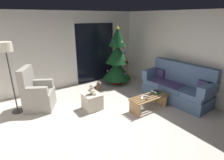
{
  "coord_description": "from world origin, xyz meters",
  "views": [
    {
      "loc": [
        -1.9,
        -2.69,
        2.33
      ],
      "look_at": [
        0.4,
        0.7,
        0.85
      ],
      "focal_mm": 28.42,
      "sensor_mm": 36.0,
      "label": 1
    }
  ],
  "objects": [
    {
      "name": "ottoman",
      "position": [
        0.03,
        1.08,
        0.21
      ],
      "size": [
        0.44,
        0.44,
        0.42
      ],
      "primitive_type": "cube",
      "color": "beige",
      "rests_on": "ground"
    },
    {
      "name": "remote_silver",
      "position": [
        1.17,
        0.28,
        0.38
      ],
      "size": [
        0.14,
        0.14,
        0.02
      ],
      "primitive_type": "cube",
      "rotation": [
        0.0,
        0.0,
        3.93
      ],
      "color": "#ADADB2",
      "rests_on": "coffee_table"
    },
    {
      "name": "christmas_tree",
      "position": [
        1.65,
        2.21,
        0.91
      ],
      "size": [
        1.0,
        1.0,
        2.06
      ],
      "color": "#4C1E19",
      "rests_on": "ground"
    },
    {
      "name": "remote_black",
      "position": [
        1.31,
        0.26,
        0.38
      ],
      "size": [
        0.16,
        0.07,
        0.02
      ],
      "primitive_type": "cube",
      "rotation": [
        0.0,
        0.0,
        1.37
      ],
      "color": "black",
      "rests_on": "coffee_table"
    },
    {
      "name": "remote_graphite",
      "position": [
        1.09,
        0.16,
        0.38
      ],
      "size": [
        0.16,
        0.12,
        0.02
      ],
      "primitive_type": "cube",
      "rotation": [
        0.0,
        0.0,
        5.25
      ],
      "color": "#333338",
      "rests_on": "coffee_table"
    },
    {
      "name": "coffee_table",
      "position": [
        1.25,
        0.22,
        0.25
      ],
      "size": [
        1.1,
        0.4,
        0.37
      ],
      "color": "#9E7547",
      "rests_on": "ground"
    },
    {
      "name": "book_stack",
      "position": [
        1.55,
        0.27,
        0.4
      ],
      "size": [
        0.26,
        0.22,
        0.07
      ],
      "color": "#337042",
      "rests_on": "coffee_table"
    },
    {
      "name": "floor_lamp",
      "position": [
        -1.65,
        2.02,
        1.51
      ],
      "size": [
        0.32,
        0.32,
        1.78
      ],
      "color": "#2D2D30",
      "rests_on": "ground"
    },
    {
      "name": "couch",
      "position": [
        2.32,
        0.18,
        0.4
      ],
      "size": [
        0.92,
        1.99,
        1.08
      ],
      "color": "slate",
      "rests_on": "ground"
    },
    {
      "name": "wall_right",
      "position": [
        2.86,
        0.0,
        1.25
      ],
      "size": [
        0.12,
        6.0,
        2.5
      ],
      "primitive_type": "cube",
      "color": "silver",
      "rests_on": "ground"
    },
    {
      "name": "remote_white",
      "position": [
        1.01,
        0.24,
        0.38
      ],
      "size": [
        0.14,
        0.14,
        0.02
      ],
      "primitive_type": "cube",
      "rotation": [
        0.0,
        0.0,
        5.46
      ],
      "color": "silver",
      "rests_on": "coffee_table"
    },
    {
      "name": "patio_door_frame",
      "position": [
        1.21,
        2.99,
        1.1
      ],
      "size": [
        1.6,
        0.02,
        2.2
      ],
      "primitive_type": "cube",
      "color": "silver",
      "rests_on": "ground"
    },
    {
      "name": "teddy_bear_cream",
      "position": [
        0.04,
        1.07,
        0.54
      ],
      "size": [
        0.22,
        0.21,
        0.29
      ],
      "color": "beige",
      "rests_on": "ottoman"
    },
    {
      "name": "patio_door_glass",
      "position": [
        1.21,
        2.97,
        1.05
      ],
      "size": [
        1.5,
        0.02,
        2.1
      ],
      "primitive_type": "cube",
      "color": "black",
      "rests_on": "ground"
    },
    {
      "name": "ground_plane",
      "position": [
        0.0,
        0.0,
        0.0
      ],
      "size": [
        7.0,
        7.0,
        0.0
      ],
      "primitive_type": "plane",
      "color": "#BCB2A8"
    },
    {
      "name": "wall_back",
      "position": [
        0.0,
        3.06,
        1.25
      ],
      "size": [
        5.72,
        0.12,
        2.5
      ],
      "primitive_type": "cube",
      "color": "silver",
      "rests_on": "ground"
    },
    {
      "name": "teddy_bear_chestnut_by_tree",
      "position": [
        0.8,
        2.11,
        0.12
      ],
      "size": [
        0.2,
        0.2,
        0.29
      ],
      "color": "brown",
      "rests_on": "ground"
    },
    {
      "name": "armchair",
      "position": [
        -1.15,
        1.91,
        0.4
      ],
      "size": [
        0.93,
        0.93,
        1.13
      ],
      "color": "gray",
      "rests_on": "ground"
    },
    {
      "name": "cell_phone",
      "position": [
        1.52,
        0.27,
        0.44
      ],
      "size": [
        0.13,
        0.16,
        0.01
      ],
      "primitive_type": "cube",
      "rotation": [
        0.0,
        0.0,
        0.55
      ],
      "color": "black",
      "rests_on": "book_stack"
    }
  ]
}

